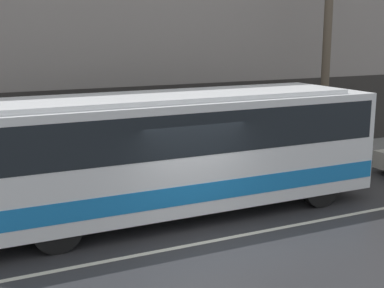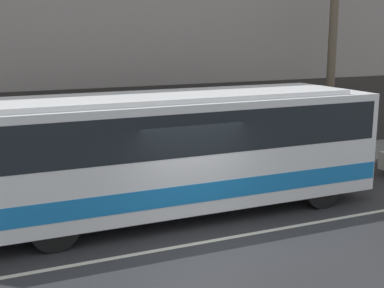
{
  "view_description": "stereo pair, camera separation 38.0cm",
  "coord_description": "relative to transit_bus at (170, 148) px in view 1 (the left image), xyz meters",
  "views": [
    {
      "loc": [
        -5.21,
        -9.83,
        4.58
      ],
      "look_at": [
        0.53,
        1.99,
        1.78
      ],
      "focal_mm": 50.0,
      "sensor_mm": 36.0,
      "label": 1
    },
    {
      "loc": [
        -4.86,
        -9.99,
        4.58
      ],
      "look_at": [
        0.53,
        1.99,
        1.78
      ],
      "focal_mm": 50.0,
      "sensor_mm": 36.0,
      "label": 2
    }
  ],
  "objects": [
    {
      "name": "ground_plane",
      "position": [
        0.08,
        -1.99,
        -1.73
      ],
      "size": [
        60.0,
        60.0,
        0.0
      ],
      "primitive_type": "plane",
      "color": "#2D2D30"
    },
    {
      "name": "utility_pole_near",
      "position": [
        7.08,
        2.8,
        2.25
      ],
      "size": [
        0.29,
        0.29,
        7.66
      ],
      "color": "brown",
      "rests_on": "sidewalk"
    },
    {
      "name": "transit_bus",
      "position": [
        0.0,
        0.0,
        0.0
      ],
      "size": [
        10.92,
        2.55,
        3.07
      ],
      "color": "white",
      "rests_on": "ground_plane"
    },
    {
      "name": "pedestrian_waiting",
      "position": [
        -2.36,
        4.15,
        -0.74
      ],
      "size": [
        0.36,
        0.36,
        1.78
      ],
      "color": "#333338",
      "rests_on": "sidewalk"
    },
    {
      "name": "sidewalk",
      "position": [
        0.08,
        3.3,
        -1.66
      ],
      "size": [
        60.0,
        2.59,
        0.15
      ],
      "color": "gray",
      "rests_on": "ground_plane"
    },
    {
      "name": "lane_stripe",
      "position": [
        0.08,
        -1.99,
        -1.73
      ],
      "size": [
        54.0,
        0.14,
        0.01
      ],
      "color": "beige",
      "rests_on": "ground_plane"
    }
  ]
}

